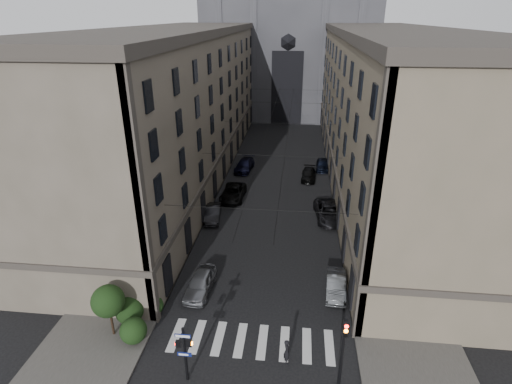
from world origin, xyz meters
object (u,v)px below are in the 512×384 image
(car_right_midnear, at_px, (329,212))
(pedestrian, at_px, (287,352))
(car_right_midfar, at_px, (309,175))
(gothic_tower, at_px, (290,27))
(car_right_near, at_px, (336,285))
(car_left_midfar, at_px, (233,193))
(car_left_far, at_px, (244,165))
(traffic_light_right, at_px, (343,345))
(pedestrian_signal_left, at_px, (185,350))
(car_left_midnear, at_px, (213,213))
(car_right_far, at_px, (322,165))
(car_left_near, at_px, (200,283))

(car_right_midnear, bearing_deg, pedestrian, -106.15)
(car_right_midfar, bearing_deg, gothic_tower, 99.71)
(gothic_tower, relative_size, car_right_near, 13.51)
(car_right_midfar, bearing_deg, car_left_midfar, -137.61)
(gothic_tower, distance_m, car_left_far, 41.75)
(traffic_light_right, height_order, car_left_midfar, traffic_light_right)
(traffic_light_right, bearing_deg, car_right_near, 87.10)
(pedestrian_signal_left, xyz_separation_m, traffic_light_right, (9.11, 0.42, 0.97))
(car_left_midnear, height_order, car_right_midfar, car_left_midnear)
(car_right_near, height_order, car_right_midfar, car_right_near)
(traffic_light_right, height_order, pedestrian, traffic_light_right)
(traffic_light_right, xyz_separation_m, car_left_far, (-10.40, 35.22, -2.52))
(car_right_far, bearing_deg, car_right_midnear, -87.57)
(pedestrian_signal_left, height_order, car_left_midfar, pedestrian_signal_left)
(gothic_tower, distance_m, car_right_near, 66.59)
(car_right_far, bearing_deg, gothic_tower, 102.07)
(car_left_near, xyz_separation_m, pedestrian, (7.12, -6.42, 0.09))
(car_left_near, height_order, pedestrian, pedestrian)
(car_left_midfar, xyz_separation_m, car_right_near, (10.92, -16.54, -0.07))
(traffic_light_right, relative_size, car_right_far, 1.20)
(car_right_near, bearing_deg, car_right_far, 93.37)
(pedestrian_signal_left, relative_size, car_left_midfar, 0.71)
(gothic_tower, bearing_deg, car_left_midnear, -96.68)
(gothic_tower, relative_size, car_right_far, 13.39)
(gothic_tower, bearing_deg, pedestrian_signal_left, -92.74)
(car_right_midfar, height_order, car_right_far, car_right_far)
(car_right_midnear, relative_size, car_right_midfar, 1.30)
(pedestrian_signal_left, relative_size, car_right_midnear, 0.68)
(car_left_midfar, distance_m, car_right_midnear, 11.73)
(car_left_midfar, bearing_deg, car_right_midnear, -17.91)
(car_right_near, height_order, car_right_midnear, car_right_midnear)
(pedestrian_signal_left, height_order, pedestrian, pedestrian_signal_left)
(gothic_tower, xyz_separation_m, pedestrian_signal_left, (-3.51, -73.46, -15.48))
(gothic_tower, distance_m, car_left_near, 67.44)
(pedestrian, bearing_deg, car_right_midfar, -10.59)
(car_left_near, distance_m, car_right_far, 30.69)
(car_left_far, bearing_deg, gothic_tower, 88.32)
(car_left_far, xyz_separation_m, car_right_midnear, (11.00, -13.62, 0.05))
(pedestrian, bearing_deg, car_left_near, 40.57)
(gothic_tower, xyz_separation_m, car_right_midfar, (4.20, -40.28, -17.14))
(pedestrian_signal_left, distance_m, car_left_midnear, 20.77)
(traffic_light_right, bearing_deg, car_left_near, 142.28)
(traffic_light_right, distance_m, car_left_midfar, 27.69)
(car_left_midnear, distance_m, car_right_midnear, 12.49)
(car_left_near, relative_size, car_right_midnear, 0.80)
(car_right_near, relative_size, car_right_midfar, 0.95)
(traffic_light_right, xyz_separation_m, car_left_near, (-10.27, 7.94, -2.49))
(traffic_light_right, bearing_deg, car_left_midnear, 120.40)
(gothic_tower, distance_m, pedestrian_signal_left, 75.15)
(car_left_midfar, bearing_deg, gothic_tower, 85.70)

